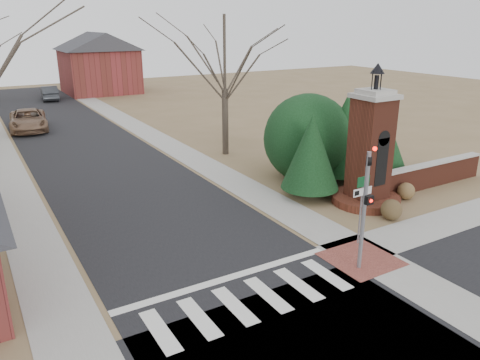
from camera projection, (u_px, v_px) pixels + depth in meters
ground at (266, 313)px, 13.78m from camera, size 120.00×120.00×0.00m
main_street at (86, 148)px, 31.70m from camera, size 8.00×70.00×0.01m
crosswalk_zone at (251, 300)px, 14.43m from camera, size 8.00×2.20×0.02m
stop_bar at (228, 278)px, 15.65m from camera, size 8.00×0.35×0.02m
sidewalk_right_main at (158, 139)px, 34.21m from camera, size 2.00×60.00×0.02m
sidewalk_left at (1, 159)px, 29.19m from camera, size 2.00×60.00×0.02m
curb_apron at (361, 259)px, 16.91m from camera, size 2.40×2.40×0.02m
traffic_signal_pole at (366, 199)px, 15.49m from camera, size 0.28×0.41×4.50m
sign_post at (362, 197)px, 17.48m from camera, size 0.90×0.07×2.75m
brick_gate_monument at (369, 159)px, 21.50m from camera, size 3.20×3.20×6.47m
brick_garden_wall at (430, 175)px, 24.16m from camera, size 7.50×0.50×1.30m
house_distant_right at (99, 62)px, 55.57m from camera, size 8.80×8.80×7.30m
evergreen_near at (311, 152)px, 22.22m from camera, size 2.80×2.80×4.10m
evergreen_mid at (346, 133)px, 24.70m from camera, size 3.40×3.40×4.70m
evergreen_far at (386, 145)px, 25.07m from camera, size 2.40×2.40×3.30m
evergreen_mass at (308, 135)px, 25.09m from camera, size 4.80×4.80×4.80m
bare_tree_3 at (224, 47)px, 28.29m from camera, size 7.00×7.00×9.70m
pickup_truck at (28, 120)px, 36.78m from camera, size 3.29×6.08×1.62m
distant_car at (49, 93)px, 51.04m from camera, size 2.03×4.77×1.53m
dry_shrub_left at (391, 210)px, 20.18m from camera, size 0.91×0.91×0.91m
dry_shrub_right at (406, 191)px, 22.51m from camera, size 0.83×0.83×0.83m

